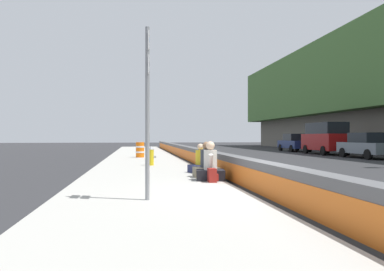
# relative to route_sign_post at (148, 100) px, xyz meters

# --- Properties ---
(ground_plane) EXTENTS (160.00, 160.00, 0.00)m
(ground_plane) POSITION_rel_route_sign_post_xyz_m (0.72, -2.82, -2.21)
(ground_plane) COLOR #2B2B2D
(ground_plane) RESTS_ON ground
(sidewalk_strip) EXTENTS (80.00, 4.40, 0.14)m
(sidewalk_strip) POSITION_rel_route_sign_post_xyz_m (0.72, -0.17, -2.14)
(sidewalk_strip) COLOR #A8A59E
(sidewalk_strip) RESTS_ON ground_plane
(jersey_barrier) EXTENTS (76.00, 0.45, 0.85)m
(jersey_barrier) POSITION_rel_route_sign_post_xyz_m (0.72, -2.81, -1.79)
(jersey_barrier) COLOR #545456
(jersey_barrier) RESTS_ON ground_plane
(route_sign_post) EXTENTS (0.44, 0.09, 3.60)m
(route_sign_post) POSITION_rel_route_sign_post_xyz_m (0.00, 0.00, 0.00)
(route_sign_post) COLOR gray
(route_sign_post) RESTS_ON sidewalk_strip
(fire_hydrant) EXTENTS (0.26, 0.46, 0.88)m
(fire_hydrant) POSITION_rel_route_sign_post_xyz_m (9.31, -0.44, -1.62)
(fire_hydrant) COLOR gold
(fire_hydrant) RESTS_ON sidewalk_strip
(seated_person_foreground) EXTENTS (0.83, 0.93, 1.17)m
(seated_person_foreground) POSITION_rel_route_sign_post_xyz_m (3.27, -1.98, -1.71)
(seated_person_foreground) COLOR black
(seated_person_foreground) RESTS_ON sidewalk_strip
(seated_person_middle) EXTENTS (0.73, 0.82, 1.15)m
(seated_person_middle) POSITION_rel_route_sign_post_xyz_m (4.20, -2.03, -1.71)
(seated_person_middle) COLOR #706651
(seated_person_middle) RESTS_ON sidewalk_strip
(seated_person_rear) EXTENTS (0.85, 0.92, 1.05)m
(seated_person_rear) POSITION_rel_route_sign_post_xyz_m (5.68, -2.09, -1.74)
(seated_person_rear) COLOR #23284C
(seated_person_rear) RESTS_ON sidewalk_strip
(backpack) EXTENTS (0.32, 0.28, 0.40)m
(backpack) POSITION_rel_route_sign_post_xyz_m (2.75, -1.94, -1.88)
(backpack) COLOR maroon
(backpack) RESTS_ON sidewalk_strip
(construction_barrel) EXTENTS (0.54, 0.54, 0.95)m
(construction_barrel) POSITION_rel_route_sign_post_xyz_m (16.01, -0.01, -1.59)
(construction_barrel) COLOR orange
(construction_barrel) RESTS_ON sidewalk_strip
(parked_car_fourth) EXTENTS (4.50, 1.95, 1.71)m
(parked_car_fourth) POSITION_rel_route_sign_post_xyz_m (15.08, -14.89, -1.35)
(parked_car_fourth) COLOR slate
(parked_car_fourth) RESTS_ON ground_plane
(parked_car_midline) EXTENTS (5.16, 2.23, 2.56)m
(parked_car_midline) POSITION_rel_route_sign_post_xyz_m (20.59, -14.87, -0.86)
(parked_car_midline) COLOR maroon
(parked_car_midline) RESTS_ON ground_plane
(parked_car_far) EXTENTS (4.55, 2.04, 1.71)m
(parked_car_far) POSITION_rel_route_sign_post_xyz_m (26.60, -14.87, -1.35)
(parked_car_far) COLOR navy
(parked_car_far) RESTS_ON ground_plane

